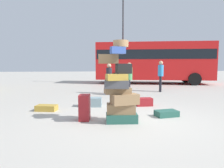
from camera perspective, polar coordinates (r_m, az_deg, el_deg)
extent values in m
plane|color=#ADA89E|center=(5.44, 5.18, -10.17)|extent=(80.00, 80.00, 0.00)
cube|color=#26594C|center=(5.19, 2.78, -9.64)|extent=(0.82, 0.46, 0.22)
cube|color=olive|center=(5.15, 2.54, -7.01)|extent=(0.75, 0.44, 0.25)
cube|color=olive|center=(5.02, 3.63, -4.36)|extent=(0.73, 0.48, 0.26)
cube|color=olive|center=(5.07, 1.62, -1.90)|extent=(0.68, 0.40, 0.15)
cube|color=#4C4C51|center=(4.91, 1.36, -0.09)|extent=(0.64, 0.39, 0.20)
cube|color=#B28C33|center=(4.86, 1.36, 1.95)|extent=(0.54, 0.34, 0.16)
cube|color=black|center=(5.02, 3.33, 4.39)|extent=(0.41, 0.26, 0.25)
cube|color=olive|center=(5.15, -1.06, 7.14)|extent=(0.52, 0.30, 0.24)
cube|color=#334F99|center=(4.90, 1.67, 9.60)|extent=(0.38, 0.25, 0.17)
cylinder|color=olive|center=(5.03, 2.52, 11.39)|extent=(0.38, 0.38, 0.16)
cube|color=#26594C|center=(5.96, 15.30, -8.10)|extent=(0.67, 0.46, 0.17)
cube|color=#B28C33|center=(6.77, -18.17, -6.50)|extent=(0.71, 0.50, 0.18)
cube|color=maroon|center=(7.29, 9.15, -5.05)|extent=(0.57, 0.33, 0.28)
cube|color=gray|center=(7.13, -5.83, -5.13)|extent=(0.74, 0.48, 0.31)
cube|color=maroon|center=(5.38, -7.84, -6.62)|extent=(0.32, 0.41, 0.68)
cylinder|color=black|center=(9.68, 4.89, -1.01)|extent=(0.12, 0.12, 0.75)
cylinder|color=black|center=(9.46, 4.89, -1.16)|extent=(0.12, 0.12, 0.75)
cylinder|color=#4C9959|center=(9.51, 4.93, 2.96)|extent=(0.30, 0.30, 0.60)
sphere|color=tan|center=(9.51, 4.95, 5.43)|extent=(0.22, 0.22, 0.22)
cylinder|color=black|center=(11.37, 13.60, 0.07)|extent=(0.12, 0.12, 0.85)
cylinder|color=black|center=(11.15, 13.67, -0.04)|extent=(0.12, 0.12, 0.85)
cylinder|color=#338CCC|center=(11.21, 13.72, 3.75)|extent=(0.30, 0.30, 0.62)
sphere|color=tan|center=(11.21, 13.77, 5.89)|extent=(0.22, 0.22, 0.22)
cylinder|color=brown|center=(10.29, -0.70, -0.60)|extent=(0.12, 0.12, 0.75)
cylinder|color=brown|center=(10.08, -0.98, -0.73)|extent=(0.12, 0.12, 0.75)
cylinder|color=#26262D|center=(10.13, -0.85, 3.04)|extent=(0.30, 0.30, 0.56)
sphere|color=tan|center=(10.13, -0.85, 5.26)|extent=(0.22, 0.22, 0.22)
cube|color=red|center=(16.13, 11.66, 6.37)|extent=(9.07, 4.48, 2.80)
cube|color=black|center=(16.14, 11.69, 8.11)|extent=(8.90, 4.46, 0.70)
cylinder|color=black|center=(17.86, 20.30, 1.88)|extent=(0.93, 0.45, 0.90)
cylinder|color=black|center=(15.45, 22.52, 1.29)|extent=(0.93, 0.45, 0.90)
cylinder|color=black|center=(17.39, 1.85, 2.12)|extent=(0.93, 0.45, 0.90)
cylinder|color=black|center=(14.91, 1.09, 1.57)|extent=(0.93, 0.45, 0.90)
cylinder|color=#333338|center=(15.76, 3.15, 12.39)|extent=(0.12, 0.12, 6.73)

